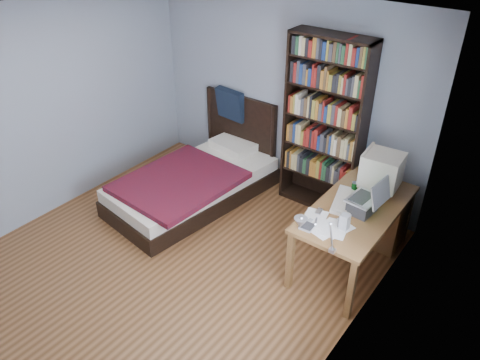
{
  "coord_description": "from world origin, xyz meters",
  "views": [
    {
      "loc": [
        2.88,
        -2.6,
        3.43
      ],
      "look_at": [
        0.43,
        0.63,
        0.9
      ],
      "focal_mm": 35.0,
      "sensor_mm": 36.0,
      "label": 1
    }
  ],
  "objects_px": {
    "crt_monitor": "(381,170)",
    "speaker": "(345,222)",
    "desk": "(370,213)",
    "keyboard": "(344,201)",
    "bookshelf": "(324,127)",
    "bed": "(197,180)",
    "soda_can": "(354,187)",
    "laptop": "(364,203)",
    "desk_lamp": "(306,226)"
  },
  "relations": [
    {
      "from": "crt_monitor",
      "to": "speaker",
      "type": "relative_size",
      "value": 2.76
    },
    {
      "from": "desk",
      "to": "crt_monitor",
      "type": "bearing_deg",
      "value": -7.11
    },
    {
      "from": "keyboard",
      "to": "bookshelf",
      "type": "distance_m",
      "value": 1.1
    },
    {
      "from": "speaker",
      "to": "bed",
      "type": "xyz_separation_m",
      "value": [
        -2.2,
        0.38,
        -0.56
      ]
    },
    {
      "from": "soda_can",
      "to": "laptop",
      "type": "bearing_deg",
      "value": -50.7
    },
    {
      "from": "laptop",
      "to": "bookshelf",
      "type": "xyz_separation_m",
      "value": [
        -0.92,
        0.84,
        0.23
      ]
    },
    {
      "from": "speaker",
      "to": "bookshelf",
      "type": "xyz_separation_m",
      "value": [
        -0.89,
        1.19,
        0.27
      ]
    },
    {
      "from": "desk",
      "to": "speaker",
      "type": "bearing_deg",
      "value": -86.29
    },
    {
      "from": "crt_monitor",
      "to": "bed",
      "type": "relative_size",
      "value": 0.19
    },
    {
      "from": "speaker",
      "to": "keyboard",
      "type": "bearing_deg",
      "value": 116.76
    },
    {
      "from": "desk_lamp",
      "to": "bed",
      "type": "distance_m",
      "value": 2.58
    },
    {
      "from": "laptop",
      "to": "keyboard",
      "type": "relative_size",
      "value": 0.79
    },
    {
      "from": "crt_monitor",
      "to": "desk",
      "type": "bearing_deg",
      "value": 172.89
    },
    {
      "from": "keyboard",
      "to": "bed",
      "type": "bearing_deg",
      "value": 165.36
    },
    {
      "from": "crt_monitor",
      "to": "soda_can",
      "type": "relative_size",
      "value": 3.99
    },
    {
      "from": "laptop",
      "to": "soda_can",
      "type": "height_order",
      "value": "laptop"
    },
    {
      "from": "bookshelf",
      "to": "bed",
      "type": "distance_m",
      "value": 1.75
    },
    {
      "from": "desk",
      "to": "desk_lamp",
      "type": "bearing_deg",
      "value": -89.4
    },
    {
      "from": "bed",
      "to": "bookshelf",
      "type": "bearing_deg",
      "value": 31.72
    },
    {
      "from": "desk_lamp",
      "to": "laptop",
      "type": "bearing_deg",
      "value": 86.15
    },
    {
      "from": "keyboard",
      "to": "bed",
      "type": "distance_m",
      "value": 2.07
    },
    {
      "from": "crt_monitor",
      "to": "bookshelf",
      "type": "distance_m",
      "value": 0.95
    },
    {
      "from": "desk",
      "to": "keyboard",
      "type": "xyz_separation_m",
      "value": [
        -0.14,
        -0.41,
        0.33
      ]
    },
    {
      "from": "speaker",
      "to": "bookshelf",
      "type": "relative_size",
      "value": 0.07
    },
    {
      "from": "bookshelf",
      "to": "desk_lamp",
      "type": "bearing_deg",
      "value": -65.68
    },
    {
      "from": "laptop",
      "to": "bookshelf",
      "type": "height_order",
      "value": "bookshelf"
    },
    {
      "from": "laptop",
      "to": "bed",
      "type": "distance_m",
      "value": 2.31
    },
    {
      "from": "desk",
      "to": "crt_monitor",
      "type": "relative_size",
      "value": 3.39
    },
    {
      "from": "laptop",
      "to": "soda_can",
      "type": "relative_size",
      "value": 3.6
    },
    {
      "from": "desk",
      "to": "soda_can",
      "type": "relative_size",
      "value": 13.51
    },
    {
      "from": "desk",
      "to": "bookshelf",
      "type": "height_order",
      "value": "bookshelf"
    },
    {
      "from": "laptop",
      "to": "desk_lamp",
      "type": "bearing_deg",
      "value": -93.85
    },
    {
      "from": "desk",
      "to": "laptop",
      "type": "xyz_separation_m",
      "value": [
        0.09,
        -0.46,
        0.43
      ]
    },
    {
      "from": "laptop",
      "to": "speaker",
      "type": "bearing_deg",
      "value": -95.33
    },
    {
      "from": "laptop",
      "to": "bed",
      "type": "height_order",
      "value": "bed"
    },
    {
      "from": "keyboard",
      "to": "crt_monitor",
      "type": "bearing_deg",
      "value": 51.44
    },
    {
      "from": "speaker",
      "to": "bookshelf",
      "type": "height_order",
      "value": "bookshelf"
    },
    {
      "from": "speaker",
      "to": "desk_lamp",
      "type": "bearing_deg",
      "value": -92.08
    },
    {
      "from": "keyboard",
      "to": "speaker",
      "type": "height_order",
      "value": "speaker"
    },
    {
      "from": "crt_monitor",
      "to": "bookshelf",
      "type": "bearing_deg",
      "value": 156.35
    },
    {
      "from": "desk",
      "to": "soda_can",
      "type": "bearing_deg",
      "value": -130.47
    },
    {
      "from": "desk_lamp",
      "to": "bed",
      "type": "xyz_separation_m",
      "value": [
        -2.16,
        1.07,
        -0.92
      ]
    },
    {
      "from": "bookshelf",
      "to": "bed",
      "type": "xyz_separation_m",
      "value": [
        -1.31,
        -0.81,
        -0.82
      ]
    },
    {
      "from": "laptop",
      "to": "keyboard",
      "type": "bearing_deg",
      "value": 167.86
    },
    {
      "from": "bed",
      "to": "desk_lamp",
      "type": "bearing_deg",
      "value": -26.26
    },
    {
      "from": "crt_monitor",
      "to": "desk_lamp",
      "type": "bearing_deg",
      "value": -90.75
    },
    {
      "from": "desk_lamp",
      "to": "speaker",
      "type": "bearing_deg",
      "value": 86.91
    },
    {
      "from": "desk_lamp",
      "to": "soda_can",
      "type": "distance_m",
      "value": 1.39
    },
    {
      "from": "keyboard",
      "to": "bed",
      "type": "xyz_separation_m",
      "value": [
        -2.01,
        -0.02,
        -0.5
      ]
    },
    {
      "from": "keyboard",
      "to": "bookshelf",
      "type": "bearing_deg",
      "value": 115.99
    }
  ]
}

